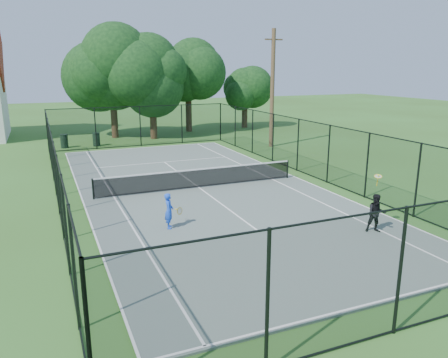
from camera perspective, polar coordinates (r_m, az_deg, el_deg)
name	(u,v)px	position (r m, az deg, el deg)	size (l,w,h in m)	color
ground	(199,189)	(21.46, -3.28, -1.28)	(120.00, 120.00, 0.00)	#34581E
tennis_court	(199,188)	(21.45, -3.28, -1.20)	(11.00, 24.00, 0.06)	slate
tennis_net	(199,177)	(21.31, -3.31, 0.22)	(10.08, 0.08, 0.95)	black
fence	(199,159)	(21.10, -3.34, 2.64)	(13.10, 26.10, 3.00)	black
tree_near_left	(112,75)	(37.75, -14.47, 12.97)	(6.39, 6.39, 8.34)	#332114
tree_near_mid	(152,84)	(36.57, -9.40, 12.20)	(5.58, 5.58, 7.30)	#332114
tree_near_right	(188,81)	(40.51, -4.72, 12.69)	(5.26, 5.26, 7.25)	#332114
tree_far_right	(245,92)	(43.23, 2.74, 11.32)	(4.23, 4.23, 5.60)	#332114
trash_bin_left	(64,141)	(34.29, -20.14, 4.68)	(0.58, 0.58, 1.01)	black
trash_bin_right	(96,139)	(34.39, -16.33, 5.00)	(0.58, 0.58, 1.01)	black
utility_pole	(272,88)	(32.62, 6.33, 11.69)	(1.40, 0.30, 8.45)	#4C3823
player_blue	(169,211)	(16.07, -7.19, -4.14)	(0.80, 0.55, 1.32)	blue
player_black	(376,213)	(16.47, 19.28, -4.22)	(0.85, 0.88, 2.03)	black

